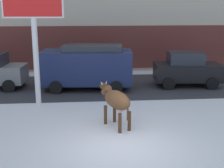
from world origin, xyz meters
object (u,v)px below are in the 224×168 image
billboard (33,4)px  car_navy_van (87,66)px  car_black_hatchback (187,69)px  cow_brown (116,100)px

billboard → car_navy_van: 4.48m
car_navy_van → car_black_hatchback: car_navy_van is taller
cow_brown → billboard: bearing=136.4°
cow_brown → billboard: billboard is taller
billboard → cow_brown: bearing=-43.6°
cow_brown → car_black_hatchback: size_ratio=0.52×
billboard → car_navy_van: bearing=47.1°
billboard → car_navy_van: size_ratio=1.18×
car_navy_van → car_black_hatchback: 5.37m
cow_brown → car_navy_van: 5.50m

